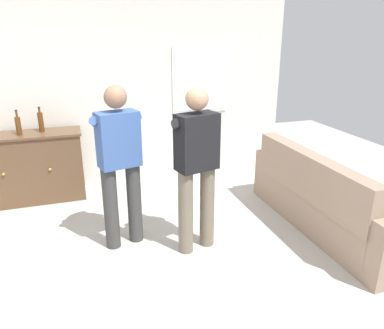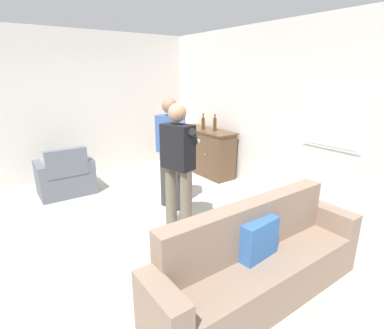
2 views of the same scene
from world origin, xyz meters
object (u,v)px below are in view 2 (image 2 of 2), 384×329
Objects in this scene: sideboard_cabinet at (206,151)px; person_standing_right at (179,164)px; couch at (259,266)px; armchair at (66,178)px; person_standing_left at (171,149)px; bottle_wine_green at (215,124)px; bottle_liquor_amber at (203,123)px.

sideboard_cabinet is 2.51m from person_standing_right.
couch is 2.56× the size of armchair.
armchair is 0.53× the size of person_standing_right.
armchair is 2.03m from person_standing_left.
couch is 3.57m from bottle_wine_green.
bottle_wine_green is 0.27m from bottle_liquor_amber.
person_standing_right reaches higher than armchair.
armchair is 2.76m from bottle_liquor_amber.
bottle_wine_green is at bearing 18.76° from bottle_liquor_amber.
couch is at bearing 12.39° from armchair.
bottle_wine_green reaches higher than couch.
bottle_wine_green is at bearing 147.14° from couch.
sideboard_cabinet is at bearing -170.16° from bottle_wine_green.
bottle_wine_green is (-2.94, 1.90, 0.72)m from couch.
person_standing_right is (2.20, 0.88, 0.65)m from armchair.
bottle_liquor_amber is (-0.26, -0.09, -0.01)m from bottle_wine_green.
person_standing_right reaches higher than couch.
sideboard_cabinet reaches higher than couch.
bottle_liquor_amber reaches higher than armchair.
bottle_wine_green reaches higher than armchair.
sideboard_cabinet is at bearing 51.58° from bottle_liquor_amber.
bottle_liquor_amber reaches higher than sideboard_cabinet.
person_standing_left reaches higher than armchair.
bottle_liquor_amber is at bearing 150.49° from couch.
person_standing_right reaches higher than bottle_liquor_amber.
couch is 1.64× the size of sideboard_cabinet.
person_standing_left is at bearing 155.15° from person_standing_right.
armchair is 2.79× the size of bottle_liquor_amber.
person_standing_right is at bearing -44.77° from bottle_liquor_amber.
person_standing_left is (1.50, 1.20, 0.65)m from armchair.
bottle_liquor_amber is at bearing 126.61° from person_standing_left.
couch is at bearing -10.60° from person_standing_left.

